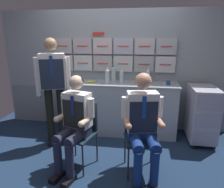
% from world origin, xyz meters
% --- Properties ---
extents(ground, '(4.80, 4.80, 0.04)m').
position_xyz_m(ground, '(0.00, 0.00, -0.02)').
color(ground, '#1A2D49').
extents(galley_bulkhead, '(4.20, 0.14, 2.15)m').
position_xyz_m(galley_bulkhead, '(-0.00, 1.37, 1.07)').
color(galley_bulkhead, '#94A0A9').
rests_on(galley_bulkhead, ground).
extents(galley_counter, '(2.02, 0.53, 0.92)m').
position_xyz_m(galley_counter, '(0.14, 1.09, 0.46)').
color(galley_counter, '#A3AEB8').
rests_on(galley_counter, ground).
extents(service_trolley, '(0.40, 0.65, 0.92)m').
position_xyz_m(service_trolley, '(1.51, 0.94, 0.49)').
color(service_trolley, black).
rests_on(service_trolley, ground).
extents(folding_chair_left, '(0.49, 0.49, 0.85)m').
position_xyz_m(folding_chair_left, '(-0.24, 0.08, 0.53)').
color(folding_chair_left, '#2D2D33').
rests_on(folding_chair_left, ground).
extents(crew_member_left, '(0.49, 0.64, 1.23)m').
position_xyz_m(crew_member_left, '(-0.29, -0.08, 0.68)').
color(crew_member_left, black).
rests_on(crew_member_left, ground).
extents(folding_chair_right, '(0.47, 0.47, 0.85)m').
position_xyz_m(folding_chair_right, '(0.53, 0.08, 0.53)').
color(folding_chair_right, '#2D2D33').
rests_on(folding_chair_right, ground).
extents(crew_member_right, '(0.52, 0.66, 1.29)m').
position_xyz_m(crew_member_right, '(0.56, -0.08, 0.71)').
color(crew_member_right, black).
rests_on(crew_member_right, ground).
extents(crew_member_standing, '(0.51, 0.35, 1.67)m').
position_xyz_m(crew_member_standing, '(-0.81, 0.55, 0.99)').
color(crew_member_standing, black).
rests_on(crew_member_standing, ground).
extents(water_bottle_short, '(0.07, 0.07, 0.27)m').
position_xyz_m(water_bottle_short, '(-0.05, 1.01, 1.04)').
color(water_bottle_short, silver).
rests_on(water_bottle_short, galley_counter).
extents(sparkling_bottle_green, '(0.07, 0.07, 0.25)m').
position_xyz_m(sparkling_bottle_green, '(0.63, 1.19, 1.04)').
color(sparkling_bottle_green, silver).
rests_on(sparkling_bottle_green, galley_counter).
extents(water_bottle_blue_cap, '(0.08, 0.08, 0.28)m').
position_xyz_m(water_bottle_blue_cap, '(0.02, 1.22, 1.05)').
color(water_bottle_blue_cap, silver).
rests_on(water_bottle_blue_cap, galley_counter).
extents(water_bottle_tall, '(0.07, 0.07, 0.24)m').
position_xyz_m(water_bottle_tall, '(0.18, 1.08, 1.03)').
color(water_bottle_tall, silver).
rests_on(water_bottle_tall, galley_counter).
extents(paper_cup_tan, '(0.06, 0.06, 0.06)m').
position_xyz_m(paper_cup_tan, '(-0.72, 0.97, 0.95)').
color(paper_cup_tan, navy).
rests_on(paper_cup_tan, galley_counter).
extents(coffee_cup_white, '(0.07, 0.07, 0.07)m').
position_xyz_m(coffee_cup_white, '(0.67, 1.05, 0.95)').
color(coffee_cup_white, silver).
rests_on(coffee_cup_white, galley_counter).
extents(paper_cup_blue, '(0.07, 0.07, 0.07)m').
position_xyz_m(paper_cup_blue, '(0.96, 1.06, 0.95)').
color(paper_cup_blue, navy).
rests_on(paper_cup_blue, galley_counter).
extents(snack_banana, '(0.17, 0.10, 0.04)m').
position_xyz_m(snack_banana, '(-0.34, 1.02, 0.94)').
color(snack_banana, yellow).
rests_on(snack_banana, galley_counter).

